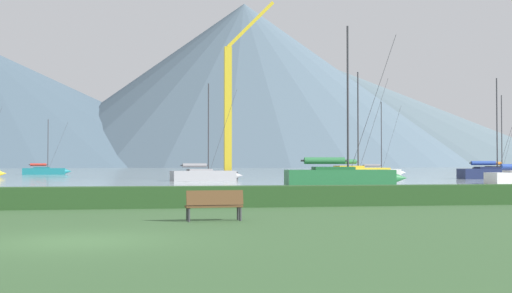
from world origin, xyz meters
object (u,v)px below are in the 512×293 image
object	(u,v)px
sailboat_slip_2	(341,176)
sailboat_slip_1	(379,172)
sailboat_slip_4	(499,170)
sailboat_slip_7	(204,175)
sailboat_slip_3	(493,173)
dock_crane	(230,119)
sailboat_slip_5	(45,171)
sailboat_slip_8	(354,172)
park_bench_near_path	(214,204)

from	to	relation	value
sailboat_slip_2	sailboat_slip_1	bearing A→B (deg)	70.08
sailboat_slip_4	sailboat_slip_7	distance (m)	50.34
sailboat_slip_3	dock_crane	bearing A→B (deg)	175.64
sailboat_slip_3	sailboat_slip_5	distance (m)	64.47
sailboat_slip_4	sailboat_slip_8	size ratio (longest dim) A/B	0.98
sailboat_slip_1	sailboat_slip_8	bearing A→B (deg)	-115.77
dock_crane	sailboat_slip_4	bearing A→B (deg)	21.25
sailboat_slip_3	sailboat_slip_5	bearing A→B (deg)	150.08
sailboat_slip_2	park_bench_near_path	distance (m)	30.20
sailboat_slip_2	sailboat_slip_5	distance (m)	63.36
sailboat_slip_1	dock_crane	xyz separation A→B (m)	(-21.86, -12.65, 6.05)
sailboat_slip_3	sailboat_slip_8	bearing A→B (deg)	176.49
sailboat_slip_8	park_bench_near_path	xyz separation A→B (m)	(-20.37, -49.63, -0.23)
sailboat_slip_3	park_bench_near_path	world-z (taller)	sailboat_slip_3
sailboat_slip_7	sailboat_slip_8	size ratio (longest dim) A/B	0.82
sailboat_slip_4	sailboat_slip_2	bearing A→B (deg)	-137.48
sailboat_slip_1	sailboat_slip_7	distance (m)	31.85
sailboat_slip_3	park_bench_near_path	xyz separation A→B (m)	(-35.93, -47.66, -0.17)
park_bench_near_path	sailboat_slip_2	bearing A→B (deg)	61.50
sailboat_slip_5	sailboat_slip_8	xyz separation A→B (m)	(38.12, -33.74, 0.17)
sailboat_slip_5	dock_crane	bearing A→B (deg)	-56.53
sailboat_slip_7	sailboat_slip_8	xyz separation A→B (m)	(16.98, 4.62, 0.15)
sailboat_slip_2	dock_crane	bearing A→B (deg)	106.84
sailboat_slip_1	park_bench_near_path	world-z (taller)	sailboat_slip_1
sailboat_slip_3	dock_crane	xyz separation A→B (m)	(-29.17, 4.14, 5.92)
sailboat_slip_5	sailboat_slip_8	bearing A→B (deg)	-45.87
sailboat_slip_8	dock_crane	bearing A→B (deg)	164.26
sailboat_slip_1	sailboat_slip_4	distance (m)	19.90
sailboat_slip_1	sailboat_slip_8	distance (m)	16.96
sailboat_slip_4	park_bench_near_path	xyz separation A→B (m)	(-48.22, -67.92, -0.16)
sailboat_slip_1	sailboat_slip_8	world-z (taller)	sailboat_slip_8
sailboat_slip_3	sailboat_slip_7	size ratio (longest dim) A/B	1.16
dock_crane	sailboat_slip_7	bearing A→B (deg)	-116.40
sailboat_slip_5	dock_crane	xyz separation A→B (m)	(24.52, -31.57, 6.04)
sailboat_slip_2	sailboat_slip_4	world-z (taller)	sailboat_slip_2
sailboat_slip_7	dock_crane	size ratio (longest dim) A/B	0.49
sailboat_slip_3	sailboat_slip_7	world-z (taller)	sailboat_slip_3
sailboat_slip_5	sailboat_slip_2	bearing A→B (deg)	-66.05
park_bench_near_path	dock_crane	xyz separation A→B (m)	(6.76, 51.79, 6.09)
sailboat_slip_7	dock_crane	distance (m)	9.67
sailboat_slip_1	sailboat_slip_7	size ratio (longest dim) A/B	1.03
sailboat_slip_2	sailboat_slip_5	world-z (taller)	sailboat_slip_2
sailboat_slip_1	sailboat_slip_5	xyz separation A→B (m)	(-46.38, 18.92, 0.01)
sailboat_slip_3	sailboat_slip_2	bearing A→B (deg)	-135.95
sailboat_slip_2	sailboat_slip_5	xyz separation A→B (m)	(-30.05, 55.78, -0.19)
sailboat_slip_1	sailboat_slip_4	bearing A→B (deg)	13.44
sailboat_slip_5	sailboat_slip_1	bearing A→B (deg)	-26.55
sailboat_slip_7	park_bench_near_path	size ratio (longest dim) A/B	5.43
sailboat_slip_2	dock_crane	size ratio (longest dim) A/B	0.61
sailboat_slip_1	park_bench_near_path	xyz separation A→B (m)	(-28.63, -64.44, -0.05)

